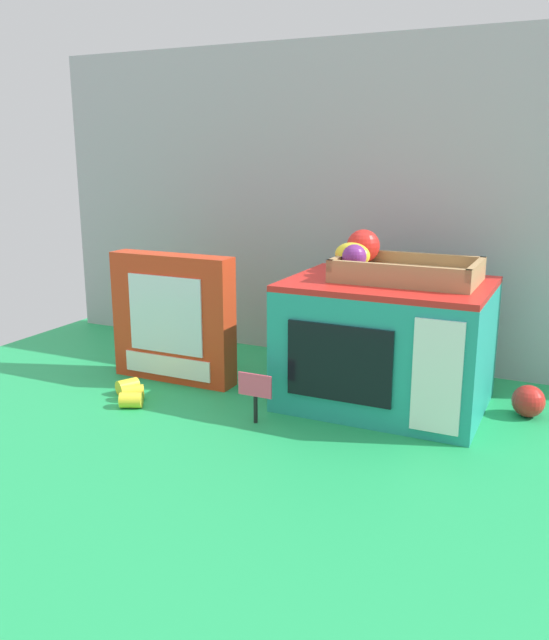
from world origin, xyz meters
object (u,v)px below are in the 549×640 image
Objects in this scene: loose_toy_banana at (131,393)px; loose_toy_apple at (528,401)px; food_groups_crate at (390,265)px; cookie_set_box at (173,318)px; price_sign at (255,390)px; toy_microwave at (386,343)px.

loose_toy_banana is 1.81× the size of loose_toy_apple.
loose_toy_banana is (-0.48, -0.24, -0.27)m from food_groups_crate.
loose_toy_banana is at bearing -93.79° from cookie_set_box.
price_sign is (-0.19, -0.24, -0.22)m from food_groups_crate.
loose_toy_banana is (-0.49, -0.21, -0.11)m from toy_microwave.
toy_microwave reaches higher than price_sign.
cookie_set_box is (-0.47, -0.09, -0.14)m from food_groups_crate.
cookie_set_box is at bearing -169.67° from food_groups_crate.
toy_microwave is at bearing 23.57° from loose_toy_banana.
cookie_set_box reaches higher than price_sign.
food_groups_crate is 0.38m from loose_toy_apple.
cookie_set_box is 2.95× the size of price_sign.
toy_microwave is at bearing 47.09° from price_sign.
price_sign is 0.30m from loose_toy_banana.
price_sign is at bearing -132.91° from toy_microwave.
food_groups_crate reaches higher than cookie_set_box.
loose_toy_apple is (0.28, 0.05, -0.10)m from toy_microwave.
food_groups_crate is (-0.01, 0.03, 0.16)m from toy_microwave.
food_groups_crate is 2.97× the size of price_sign.
toy_microwave is 1.36× the size of cookie_set_box.
price_sign is at bearing -27.77° from cookie_set_box.
toy_microwave reaches higher than loose_toy_banana.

